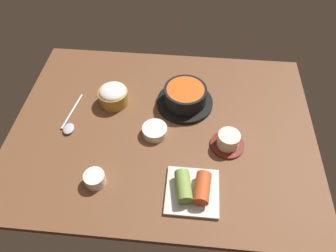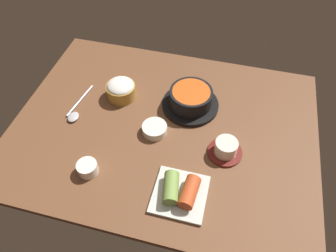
{
  "view_description": "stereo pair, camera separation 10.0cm",
  "coord_description": "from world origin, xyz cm",
  "views": [
    {
      "loc": [
        7.89,
        -64.86,
        82.35
      ],
      "look_at": [
        2.0,
        -2.0,
        5.0
      ],
      "focal_mm": 33.23,
      "sensor_mm": 36.0,
      "label": 1
    },
    {
      "loc": [
        17.71,
        -63.15,
        82.35
      ],
      "look_at": [
        2.0,
        -2.0,
        5.0
      ],
      "focal_mm": 33.23,
      "sensor_mm": 36.0,
      "label": 2
    }
  ],
  "objects": [
    {
      "name": "rice_bowl",
      "position": [
        -18.26,
        9.76,
        5.5
      ],
      "size": [
        10.3,
        10.3,
        6.89
      ],
      "color": "#B78C38",
      "rests_on": "dining_table"
    },
    {
      "name": "tea_cup_with_saucer",
      "position": [
        21.19,
        -5.78,
        4.43
      ],
      "size": [
        10.79,
        10.79,
        5.43
      ],
      "color": "maroon",
      "rests_on": "dining_table"
    },
    {
      "name": "dining_table",
      "position": [
        0.0,
        0.0,
        1.0
      ],
      "size": [
        100.0,
        76.0,
        2.0
      ],
      "primitive_type": "cube",
      "color": "brown",
      "rests_on": "ground"
    },
    {
      "name": "banchan_cup_center",
      "position": [
        -2.23,
        -3.09,
        3.56
      ],
      "size": [
        8.16,
        8.16,
        2.88
      ],
      "color": "white",
      "rests_on": "dining_table"
    },
    {
      "name": "stone_pot",
      "position": [
        6.69,
        11.13,
        5.41
      ],
      "size": [
        19.72,
        19.72,
        7.24
      ],
      "color": "black",
      "rests_on": "dining_table"
    },
    {
      "name": "spoon",
      "position": [
        -31.02,
        -1.74,
        2.62
      ],
      "size": [
        4.69,
        18.38,
        1.35
      ],
      "color": "#B7B7BC",
      "rests_on": "dining_table"
    },
    {
      "name": "kimchi_plate",
      "position": [
        10.91,
        -23.21,
        4.07
      ],
      "size": [
        15.0,
        15.0,
        5.28
      ],
      "color": "silver",
      "rests_on": "dining_table"
    },
    {
      "name": "side_bowl_near",
      "position": [
        -17.17,
        -22.46,
        3.98
      ],
      "size": [
        6.1,
        6.1,
        3.69
      ],
      "color": "white",
      "rests_on": "dining_table"
    }
  ]
}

